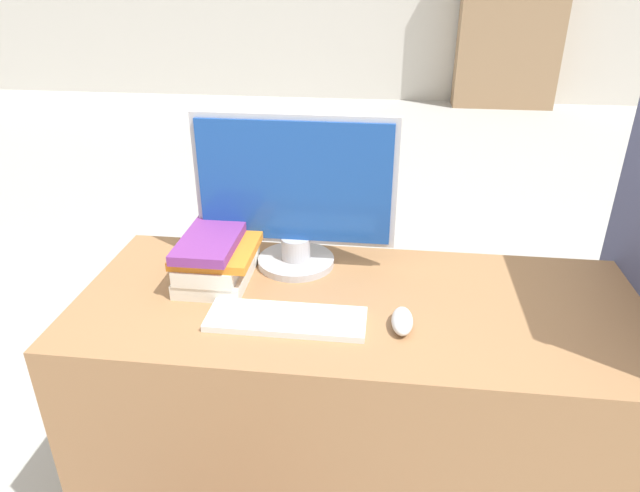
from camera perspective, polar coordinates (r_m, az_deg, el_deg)
desk at (r=1.66m, az=3.43°, el=-16.30°), size 1.42×0.60×0.74m
monitor at (r=1.52m, az=-2.54°, el=5.17°), size 0.54×0.21×0.42m
keyboard at (r=1.35m, az=-3.39°, el=-7.32°), size 0.38×0.13×0.02m
mouse at (r=1.34m, az=8.22°, el=-7.42°), size 0.05×0.11×0.04m
book_stack at (r=1.53m, az=-10.34°, el=-1.07°), size 0.20×0.28×0.13m
bookshelf_far at (r=6.96m, az=18.72°, el=21.06°), size 1.11×0.32×1.97m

